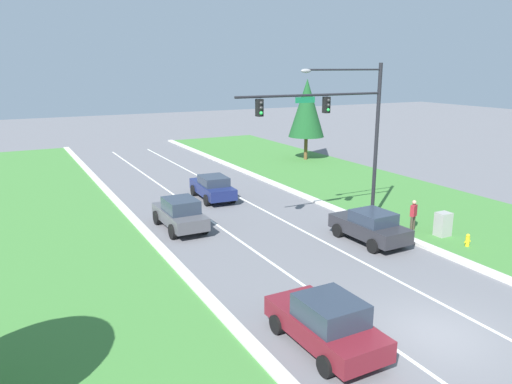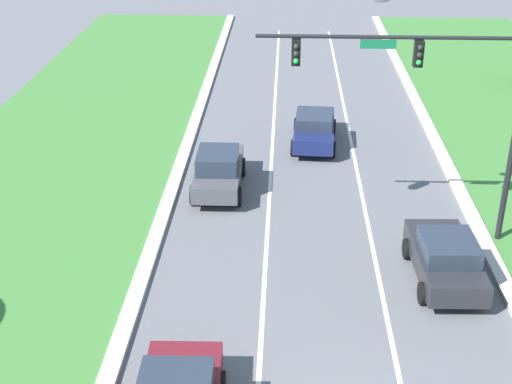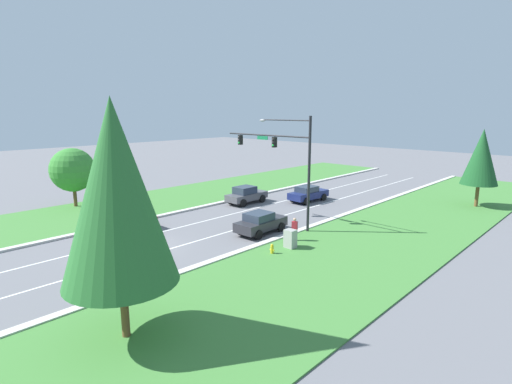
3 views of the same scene
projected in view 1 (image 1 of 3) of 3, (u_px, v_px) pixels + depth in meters
ground_plane at (438, 335)px, 16.02m from camera, size 160.00×160.00×0.00m
curb_strip_left at (287, 383)px, 13.47m from camera, size 0.50×90.00×0.15m
lane_stripe_inner_left at (395, 349)px, 15.21m from camera, size 0.14×81.00×0.01m
lane_stripe_inner_right at (476, 322)px, 16.82m from camera, size 0.14×81.00×0.01m
traffic_signal_mast at (342, 121)px, 25.35m from camera, size 8.45×0.41×8.55m
graphite_sedan at (180, 214)px, 26.16m from camera, size 1.95×4.33×1.70m
charcoal_sedan at (370, 226)px, 24.29m from camera, size 2.10×4.22×1.59m
navy_sedan at (213, 187)px, 32.08m from camera, size 2.14×4.52×1.57m
burgundy_sedan at (326, 322)px, 15.16m from camera, size 2.11×4.28×1.65m
utility_cabinet at (443, 225)px, 25.01m from camera, size 0.70×0.60×1.29m
pedestrian at (413, 214)px, 25.77m from camera, size 0.43×0.34×1.69m
fire_hydrant at (467, 241)px, 23.60m from camera, size 0.34×0.20×0.70m
conifer_far_right_tree at (307, 108)px, 44.57m from camera, size 3.21×3.21×7.30m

